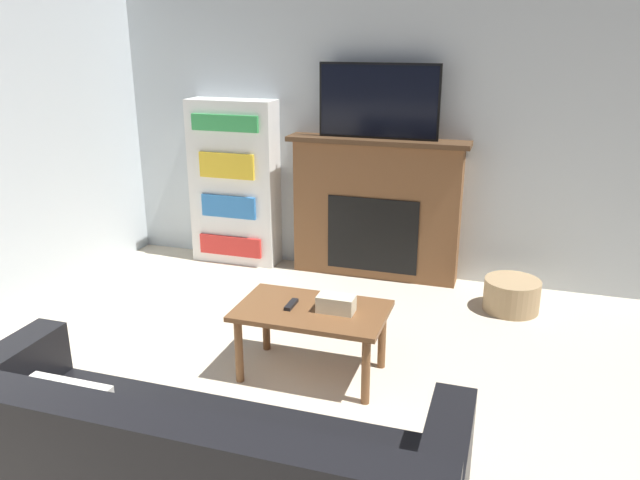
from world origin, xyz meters
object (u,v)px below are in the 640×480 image
tv (378,101)px  storage_basket (512,295)px  fireplace (376,208)px  coffee_table (312,318)px  bookshelf (234,183)px

tv → storage_basket: 1.83m
storage_basket → tv: bearing=162.1°
fireplace → coffee_table: 1.76m
fireplace → coffee_table: fireplace is taller
fireplace → bookshelf: size_ratio=1.02×
tv → coffee_table: size_ratio=1.09×
fireplace → storage_basket: (1.15, -0.39, -0.48)m
coffee_table → storage_basket: coffee_table is taller
fireplace → tv: tv is taller
tv → coffee_table: 2.05m
bookshelf → storage_basket: bearing=-8.6°
fireplace → bookshelf: (-1.29, -0.02, 0.13)m
fireplace → storage_basket: fireplace is taller
tv → bookshelf: bearing=-179.9°
tv → bookshelf: size_ratio=0.67×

